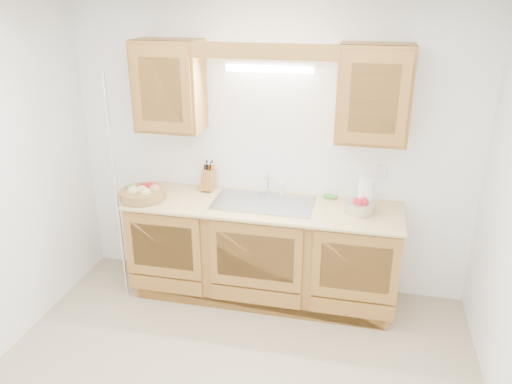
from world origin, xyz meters
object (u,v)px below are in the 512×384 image
(fruit_basket, at_px, (143,193))
(apple_bowl, at_px, (360,206))
(paper_towel, at_px, (366,194))
(knife_block, at_px, (208,179))

(fruit_basket, distance_m, apple_bowl, 1.83)
(fruit_basket, relative_size, apple_bowl, 1.43)
(paper_towel, distance_m, apple_bowl, 0.12)
(knife_block, height_order, apple_bowl, knife_block)
(fruit_basket, height_order, knife_block, knife_block)
(knife_block, bearing_deg, apple_bowl, -2.33)
(fruit_basket, relative_size, knife_block, 1.42)
(fruit_basket, xyz_separation_m, apple_bowl, (1.83, 0.11, 0.00))
(paper_towel, bearing_deg, apple_bowl, -112.79)
(fruit_basket, distance_m, paper_towel, 1.88)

